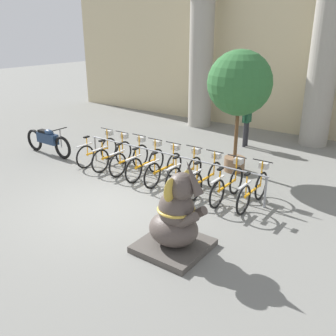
{
  "coord_description": "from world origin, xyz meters",
  "views": [
    {
      "loc": [
        5.61,
        -5.54,
        3.85
      ],
      "look_at": [
        1.17,
        0.58,
        1.0
      ],
      "focal_mm": 40.0,
      "sensor_mm": 36.0,
      "label": 1
    }
  ],
  "objects_px": {
    "bicycle_6": "(206,178)",
    "bicycle_4": "(164,168)",
    "elephant_statue": "(176,220)",
    "motorcycle": "(48,140)",
    "bicycle_7": "(228,184)",
    "person_pedestrian": "(247,116)",
    "potted_tree": "(240,85)",
    "bicycle_0": "(98,150)",
    "bicycle_8": "(253,190)",
    "bicycle_1": "(113,154)",
    "bicycle_3": "(146,163)",
    "bicycle_5": "(185,172)",
    "bicycle_2": "(130,158)"
  },
  "relations": [
    {
      "from": "bicycle_6",
      "to": "bicycle_4",
      "type": "bearing_deg",
      "value": -178.94
    },
    {
      "from": "elephant_statue",
      "to": "motorcycle",
      "type": "relative_size",
      "value": 0.85
    },
    {
      "from": "bicycle_7",
      "to": "person_pedestrian",
      "type": "xyz_separation_m",
      "value": [
        -1.5,
        4.2,
        0.64
      ]
    },
    {
      "from": "bicycle_7",
      "to": "potted_tree",
      "type": "xyz_separation_m",
      "value": [
        -0.75,
        1.86,
        2.0
      ]
    },
    {
      "from": "bicycle_4",
      "to": "person_pedestrian",
      "type": "relative_size",
      "value": 0.95
    },
    {
      "from": "bicycle_0",
      "to": "bicycle_8",
      "type": "distance_m",
      "value": 4.94
    },
    {
      "from": "bicycle_1",
      "to": "bicycle_3",
      "type": "relative_size",
      "value": 1.0
    },
    {
      "from": "bicycle_4",
      "to": "elephant_statue",
      "type": "relative_size",
      "value": 0.9
    },
    {
      "from": "bicycle_1",
      "to": "potted_tree",
      "type": "distance_m",
      "value": 4.02
    },
    {
      "from": "bicycle_7",
      "to": "elephant_statue",
      "type": "distance_m",
      "value": 2.47
    },
    {
      "from": "bicycle_1",
      "to": "bicycle_7",
      "type": "bearing_deg",
      "value": -0.24
    },
    {
      "from": "bicycle_1",
      "to": "potted_tree",
      "type": "relative_size",
      "value": 0.49
    },
    {
      "from": "bicycle_5",
      "to": "bicycle_8",
      "type": "relative_size",
      "value": 1.0
    },
    {
      "from": "bicycle_1",
      "to": "person_pedestrian",
      "type": "relative_size",
      "value": 0.95
    },
    {
      "from": "person_pedestrian",
      "to": "bicycle_0",
      "type": "bearing_deg",
      "value": -124.0
    },
    {
      "from": "bicycle_4",
      "to": "bicycle_8",
      "type": "bearing_deg",
      "value": 1.23
    },
    {
      "from": "bicycle_7",
      "to": "bicycle_3",
      "type": "bearing_deg",
      "value": 179.81
    },
    {
      "from": "elephant_statue",
      "to": "person_pedestrian",
      "type": "height_order",
      "value": "elephant_statue"
    },
    {
      "from": "bicycle_7",
      "to": "elephant_statue",
      "type": "xyz_separation_m",
      "value": [
        0.22,
        -2.45,
        0.21
      ]
    },
    {
      "from": "bicycle_0",
      "to": "potted_tree",
      "type": "bearing_deg",
      "value": 27.26
    },
    {
      "from": "bicycle_3",
      "to": "bicycle_4",
      "type": "bearing_deg",
      "value": -0.13
    },
    {
      "from": "bicycle_4",
      "to": "bicycle_7",
      "type": "height_order",
      "value": "same"
    },
    {
      "from": "bicycle_6",
      "to": "bicycle_8",
      "type": "bearing_deg",
      "value": 1.39
    },
    {
      "from": "potted_tree",
      "to": "bicycle_0",
      "type": "bearing_deg",
      "value": -152.74
    },
    {
      "from": "bicycle_0",
      "to": "bicycle_6",
      "type": "distance_m",
      "value": 3.71
    },
    {
      "from": "bicycle_3",
      "to": "potted_tree",
      "type": "bearing_deg",
      "value": 47.08
    },
    {
      "from": "bicycle_3",
      "to": "motorcycle",
      "type": "distance_m",
      "value": 3.77
    },
    {
      "from": "bicycle_0",
      "to": "motorcycle",
      "type": "height_order",
      "value": "bicycle_0"
    },
    {
      "from": "bicycle_6",
      "to": "person_pedestrian",
      "type": "height_order",
      "value": "person_pedestrian"
    },
    {
      "from": "bicycle_4",
      "to": "bicycle_3",
      "type": "bearing_deg",
      "value": 179.87
    },
    {
      "from": "elephant_statue",
      "to": "person_pedestrian",
      "type": "distance_m",
      "value": 6.89
    },
    {
      "from": "bicycle_0",
      "to": "bicycle_3",
      "type": "bearing_deg",
      "value": -0.3
    },
    {
      "from": "bicycle_3",
      "to": "elephant_statue",
      "type": "bearing_deg",
      "value": -42.4
    },
    {
      "from": "bicycle_0",
      "to": "bicycle_1",
      "type": "distance_m",
      "value": 0.62
    },
    {
      "from": "person_pedestrian",
      "to": "bicycle_1",
      "type": "bearing_deg",
      "value": -117.77
    },
    {
      "from": "bicycle_5",
      "to": "bicycle_6",
      "type": "xyz_separation_m",
      "value": [
        0.62,
        -0.03,
        0.0
      ]
    },
    {
      "from": "bicycle_1",
      "to": "bicycle_6",
      "type": "distance_m",
      "value": 3.09
    },
    {
      "from": "bicycle_3",
      "to": "bicycle_6",
      "type": "bearing_deg",
      "value": 0.67
    },
    {
      "from": "motorcycle",
      "to": "potted_tree",
      "type": "bearing_deg",
      "value": 21.76
    },
    {
      "from": "bicycle_4",
      "to": "motorcycle",
      "type": "relative_size",
      "value": 0.77
    },
    {
      "from": "bicycle_5",
      "to": "motorcycle",
      "type": "bearing_deg",
      "value": -175.61
    },
    {
      "from": "bicycle_2",
      "to": "person_pedestrian",
      "type": "xyz_separation_m",
      "value": [
        1.59,
        4.14,
        0.64
      ]
    },
    {
      "from": "bicycle_5",
      "to": "elephant_statue",
      "type": "bearing_deg",
      "value": -59.82
    },
    {
      "from": "bicycle_6",
      "to": "elephant_statue",
      "type": "bearing_deg",
      "value": -71.26
    },
    {
      "from": "bicycle_0",
      "to": "bicycle_1",
      "type": "height_order",
      "value": "same"
    },
    {
      "from": "bicycle_8",
      "to": "bicycle_0",
      "type": "bearing_deg",
      "value": -179.52
    },
    {
      "from": "bicycle_4",
      "to": "elephant_statue",
      "type": "bearing_deg",
      "value": -49.81
    },
    {
      "from": "potted_tree",
      "to": "bicycle_2",
      "type": "bearing_deg",
      "value": -142.43
    },
    {
      "from": "bicycle_2",
      "to": "bicycle_6",
      "type": "xyz_separation_m",
      "value": [
        2.47,
        -0.03,
        0.0
      ]
    },
    {
      "from": "elephant_statue",
      "to": "bicycle_8",
      "type": "bearing_deg",
      "value": 81.11
    }
  ]
}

